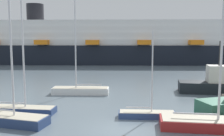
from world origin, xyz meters
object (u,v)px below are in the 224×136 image
object	(u,v)px
sailboat_2	(20,106)
sailboat_3	(81,89)
sailboat_0	(9,117)
sailboat_4	(147,113)
cruise_ship	(95,44)
fishing_boat_0	(216,84)
sailboat_5	(210,121)

from	to	relation	value
sailboat_2	sailboat_3	world-z (taller)	sailboat_3
sailboat_0	sailboat_2	world-z (taller)	sailboat_2
sailboat_4	cruise_ship	xyz separation A→B (m)	(-5.74, 45.95, 4.51)
sailboat_0	fishing_boat_0	distance (m)	22.31
sailboat_2	fishing_boat_0	distance (m)	21.28
sailboat_2	sailboat_4	size ratio (longest dim) A/B	1.73
sailboat_0	sailboat_3	size ratio (longest dim) A/B	0.87
sailboat_5	fishing_boat_0	xyz separation A→B (m)	(5.62, 11.60, 0.48)
sailboat_2	sailboat_5	distance (m)	15.07
sailboat_5	fishing_boat_0	bearing A→B (deg)	73.59
sailboat_2	sailboat_5	size ratio (longest dim) A/B	0.90
cruise_ship	fishing_boat_0	bearing A→B (deg)	-64.05
sailboat_3	sailboat_4	distance (m)	10.75
sailboat_4	sailboat_2	bearing A→B (deg)	176.06
fishing_boat_0	cruise_ship	bearing A→B (deg)	124.36
sailboat_0	cruise_ship	bearing A→B (deg)	101.67
sailboat_3	sailboat_5	world-z (taller)	sailboat_5
sailboat_3	fishing_boat_0	world-z (taller)	sailboat_3
sailboat_0	sailboat_2	xyz separation A→B (m)	(-0.11, 2.85, 0.06)
sailboat_5	cruise_ship	xyz separation A→B (m)	(-9.65, 48.62, 4.28)
sailboat_3	sailboat_5	size ratio (longest dim) A/B	0.94
fishing_boat_0	cruise_ship	xyz separation A→B (m)	(-15.26, 37.02, 3.80)
sailboat_2	sailboat_4	bearing A→B (deg)	-0.51
sailboat_4	cruise_ship	world-z (taller)	cruise_ship
sailboat_4	sailboat_0	bearing A→B (deg)	-168.45
sailboat_4	sailboat_5	size ratio (longest dim) A/B	0.52
sailboat_5	sailboat_0	bearing A→B (deg)	-176.79
fishing_boat_0	sailboat_2	bearing A→B (deg)	-148.29
sailboat_4	fishing_boat_0	distance (m)	13.08
sailboat_2	sailboat_5	bearing A→B (deg)	-8.11
sailboat_4	fishing_boat_0	world-z (taller)	sailboat_4
sailboat_3	sailboat_2	bearing A→B (deg)	62.36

